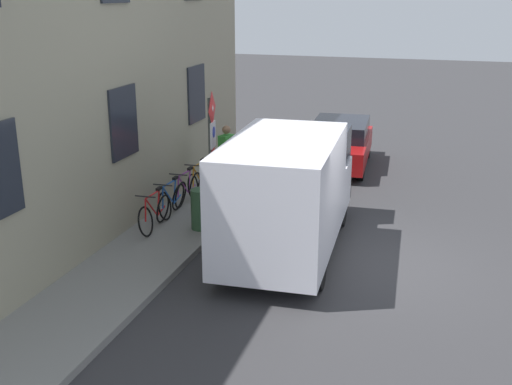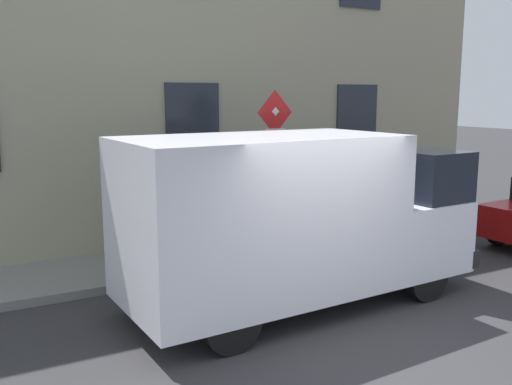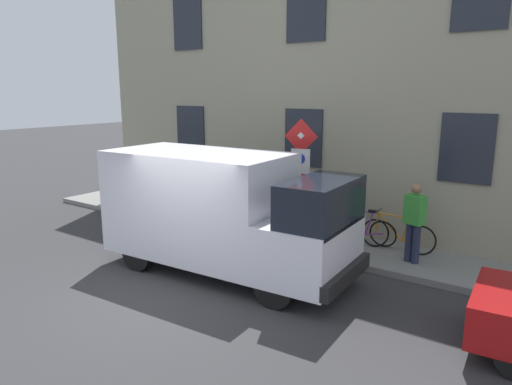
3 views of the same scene
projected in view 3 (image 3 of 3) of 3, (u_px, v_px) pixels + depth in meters
name	position (u px, v px, depth m)	size (l,w,h in m)	color
ground_plane	(165.00, 295.00, 8.74)	(80.00, 80.00, 0.00)	#323133
sidewalk_slab	(284.00, 236.00, 12.08)	(1.88, 16.55, 0.14)	gray
building_facade	(311.00, 82.00, 12.27)	(0.75, 14.55, 7.88)	#9C977D
sign_post_stacked	(300.00, 171.00, 10.59)	(0.19, 0.56, 2.87)	#474C47
delivery_van	(222.00, 210.00, 9.62)	(2.28, 5.43, 2.50)	white
bicycle_orange	(397.00, 235.00, 10.71)	(0.46, 1.72, 0.89)	black
bicycle_purple	(361.00, 228.00, 11.20)	(0.46, 1.71, 0.89)	black
bicycle_blue	(329.00, 223.00, 11.69)	(0.46, 1.71, 0.89)	black
bicycle_red	(298.00, 217.00, 12.18)	(0.46, 1.72, 0.89)	black
pedestrian	(414.00, 220.00, 9.86)	(0.38, 0.46, 1.72)	#262B47
litter_bin	(287.00, 225.00, 11.23)	(0.44, 0.44, 0.90)	#2D5133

